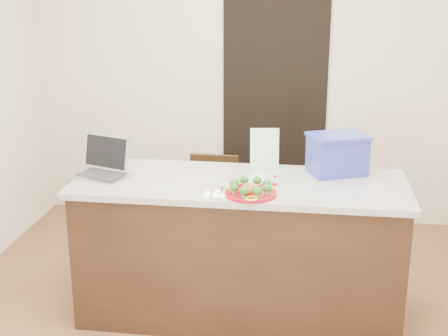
# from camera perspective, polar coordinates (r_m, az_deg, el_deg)

# --- Properties ---
(ground) EXTENTS (4.00, 4.00, 0.00)m
(ground) POSITION_cam_1_polar(r_m,az_deg,el_deg) (4.03, 0.96, -14.86)
(ground) COLOR brown
(ground) RESTS_ON ground
(room_shell) EXTENTS (4.00, 4.00, 4.00)m
(room_shell) POSITION_cam_1_polar(r_m,az_deg,el_deg) (3.45, 1.09, 8.56)
(room_shell) COLOR white
(room_shell) RESTS_ON ground
(doorway) EXTENTS (0.90, 0.02, 2.00)m
(doorway) POSITION_cam_1_polar(r_m,az_deg,el_deg) (5.49, 4.62, 5.27)
(doorway) COLOR black
(doorway) RESTS_ON ground
(island) EXTENTS (2.06, 0.76, 0.92)m
(island) POSITION_cam_1_polar(r_m,az_deg,el_deg) (4.02, 1.44, -7.39)
(island) COLOR black
(island) RESTS_ON ground
(plate) EXTENTS (0.30, 0.30, 0.02)m
(plate) POSITION_cam_1_polar(r_m,az_deg,el_deg) (3.61, 2.43, -2.30)
(plate) COLOR maroon
(plate) RESTS_ON island
(meatballs) EXTENTS (0.12, 0.12, 0.04)m
(meatballs) POSITION_cam_1_polar(r_m,az_deg,el_deg) (3.61, 2.36, -1.85)
(meatballs) COLOR brown
(meatballs) RESTS_ON plate
(broccoli) EXTENTS (0.25, 0.25, 0.04)m
(broccoli) POSITION_cam_1_polar(r_m,az_deg,el_deg) (3.60, 2.44, -1.59)
(broccoli) COLOR #154712
(broccoli) RESTS_ON plate
(pepper_rings) EXTENTS (0.27, 0.26, 0.01)m
(pepper_rings) POSITION_cam_1_polar(r_m,az_deg,el_deg) (3.61, 2.44, -2.14)
(pepper_rings) COLOR yellow
(pepper_rings) RESTS_ON plate
(napkin) EXTENTS (0.14, 0.14, 0.01)m
(napkin) POSITION_cam_1_polar(r_m,az_deg,el_deg) (3.63, -0.78, -2.37)
(napkin) COLOR white
(napkin) RESTS_ON island
(fork) EXTENTS (0.03, 0.15, 0.00)m
(fork) POSITION_cam_1_polar(r_m,az_deg,el_deg) (3.64, -1.07, -2.22)
(fork) COLOR silver
(fork) RESTS_ON napkin
(knife) EXTENTS (0.03, 0.21, 0.01)m
(knife) POSITION_cam_1_polar(r_m,az_deg,el_deg) (3.60, -0.36, -2.39)
(knife) COLOR silver
(knife) RESTS_ON napkin
(yogurt_bottle) EXTENTS (0.03, 0.03, 0.07)m
(yogurt_bottle) POSITION_cam_1_polar(r_m,az_deg,el_deg) (3.75, 4.69, -1.34)
(yogurt_bottle) COLOR silver
(yogurt_bottle) RESTS_ON island
(laptop) EXTENTS (0.40, 0.38, 0.24)m
(laptop) POSITION_cam_1_polar(r_m,az_deg,el_deg) (4.04, -10.97, 0.35)
(laptop) COLOR #A5A5A9
(laptop) RESTS_ON island
(leaflet) EXTENTS (0.19, 0.07, 0.26)m
(leaflet) POSITION_cam_1_polar(r_m,az_deg,el_deg) (4.08, 3.73, 1.79)
(leaflet) COLOR white
(leaflet) RESTS_ON island
(blue_box) EXTENTS (0.43, 0.38, 0.26)m
(blue_box) POSITION_cam_1_polar(r_m,az_deg,el_deg) (4.03, 10.33, 1.27)
(blue_box) COLOR navy
(blue_box) RESTS_ON island
(chair) EXTENTS (0.39, 0.39, 0.84)m
(chair) POSITION_cam_1_polar(r_m,az_deg,el_deg) (4.74, -1.06, -3.27)
(chair) COLOR #331E0F
(chair) RESTS_ON ground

